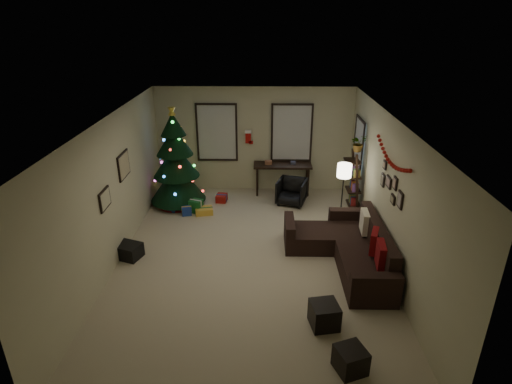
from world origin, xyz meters
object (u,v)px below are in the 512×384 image
at_px(bookshelf, 354,185).
at_px(desk_chair, 292,192).
at_px(sofa, 349,248).
at_px(christmas_tree, 176,164).
at_px(desk, 283,168).

bearing_deg(bookshelf, desk_chair, 154.50).
distance_m(sofa, desk_chair, 2.74).
height_order(sofa, bookshelf, bookshelf).
relative_size(sofa, bookshelf, 1.64).
distance_m(desk_chair, bookshelf, 1.57).
xyz_separation_m(christmas_tree, desk, (2.58, 0.72, -0.32)).
relative_size(desk, bookshelf, 0.95).
bearing_deg(desk_chair, sofa, -53.15).
bearing_deg(sofa, christmas_tree, 145.89).
distance_m(christmas_tree, bookshelf, 4.20).
distance_m(christmas_tree, desk, 2.70).
distance_m(sofa, bookshelf, 2.04).
bearing_deg(christmas_tree, desk_chair, 1.37).
height_order(desk, bookshelf, bookshelf).
bearing_deg(desk, bookshelf, -39.68).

